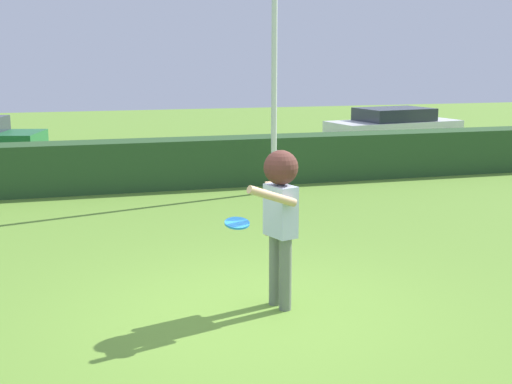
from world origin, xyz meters
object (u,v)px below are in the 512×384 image
(lamppost, at_px, (274,23))
(person, at_px, (280,205))
(frisbee, at_px, (237,223))
(parked_car_white, at_px, (394,126))

(lamppost, bearing_deg, person, -106.85)
(frisbee, distance_m, parked_car_white, 15.06)
(frisbee, distance_m, lamppost, 7.59)
(person, xyz_separation_m, frisbee, (-0.59, -0.38, -0.07))
(frisbee, xyz_separation_m, lamppost, (2.52, 6.75, 2.37))
(person, relative_size, lamppost, 0.29)
(lamppost, xyz_separation_m, parked_car_white, (5.80, 5.79, -2.80))
(person, distance_m, parked_car_white, 14.42)
(frisbee, height_order, parked_car_white, parked_car_white)
(person, xyz_separation_m, parked_car_white, (7.73, 12.16, -0.51))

